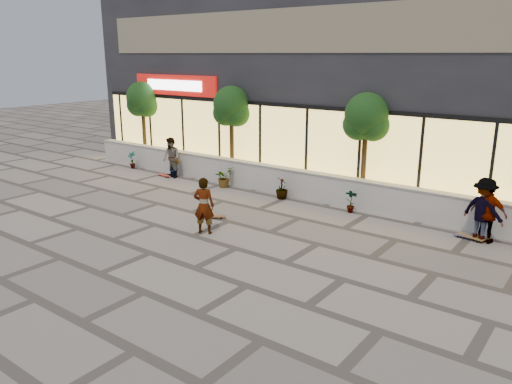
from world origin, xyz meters
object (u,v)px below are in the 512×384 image
Objects in this scene: skateboard_center at (214,216)px; skateboard_right_far at (466,237)px; skater_left at (171,158)px; tree_mideast at (366,120)px; tree_west at (142,101)px; skater_right_near at (489,214)px; tree_midwest at (231,109)px; skateboard_left at (164,175)px; skateboard_right_near at (470,237)px; skater_right_far at (483,210)px; skater_center at (204,206)px.

skateboard_center reaches higher than skateboard_right_far.
tree_mideast is at bearing 21.77° from skater_left.
tree_west is 15.84m from skateboard_right_far.
tree_mideast reaches higher than skateboard_right_far.
tree_mideast reaches higher than skater_right_near.
skater_left is (-2.22, -1.40, -2.12)m from tree_midwest.
tree_mideast is at bearing 163.96° from skateboard_right_far.
tree_west is 16.21m from skater_right_near.
skateboard_left is (-5.54, 3.00, -0.01)m from skateboard_center.
skateboard_right_near is (-0.39, -0.04, -0.78)m from skater_right_near.
tree_mideast is at bearing 0.00° from tree_west.
skater_left is 0.94× the size of skater_right_far.
tree_mideast is 5.44× the size of skateboard_left.
skater_right_near is at bearing -16.05° from skateboard_center.
skater_right_near is 2.38× the size of skateboard_left.
skater_left reaches higher than skateboard_right_near.
skateboard_left is at bearing -58.42° from skater_center.
skater_right_near is 2.35× the size of skateboard_right_far.
skater_left is at bearing -147.72° from tree_midwest.
skater_right_near is (6.89, 4.21, 0.00)m from skater_center.
skater_center reaches higher than skateboard_center.
skateboard_left is 12.72m from skateboard_right_near.
tree_west is at bearing 178.99° from skateboard_right_far.
tree_midwest is at bearing 11.29° from skater_right_far.
tree_west is 2.28× the size of skater_right_near.
tree_midwest is at bearing 0.00° from tree_west.
skateboard_center is (2.92, -4.50, -2.91)m from tree_midwest.
skater_left is at bearing -60.83° from skater_center.
skater_left is (-5.83, 4.27, 0.01)m from skater_center.
skater_right_near is at bearing -178.87° from skater_right_far.
skater_center reaches higher than skateboard_right_near.
tree_mideast is at bearing 0.00° from tree_midwest.
tree_west is at bearing 180.00° from tree_midwest.
skateboard_center is (-7.58, -3.03, -0.78)m from skater_right_near.
skater_right_near is 0.87m from skateboard_right_near.
tree_west is at bearing -56.48° from skater_center.
skater_right_far is (6.74, 4.26, 0.07)m from skater_center.
skater_center is 7.67m from skateboard_right_far.
skateboard_right_near is (12.32, -0.10, -0.79)m from skater_left.
skater_right_near is at bearing -17.99° from tree_mideast.
skater_right_far is (10.35, -1.41, -2.06)m from tree_midwest.
tree_west is at bearing 13.97° from skater_right_far.
skateboard_left is at bearing 19.45° from skater_right_far.
skater_right_near is (12.72, -0.06, -0.01)m from skater_left.
skateboard_left is at bearing -170.12° from tree_mideast.
skater_left is 12.24m from skateboard_right_far.
tree_midwest reaches higher than skater_center.
tree_mideast is 5.19m from skater_right_near.
skater_center is (3.61, -5.67, -2.13)m from tree_midwest.
skater_right_near is at bearing 8.92° from skateboard_right_far.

